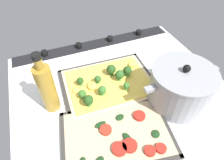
{
  "coord_description": "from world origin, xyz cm",
  "views": [
    {
      "loc": [
        21.73,
        44.32,
        54.02
      ],
      "look_at": [
        3.92,
        -0.19,
        6.77
      ],
      "focal_mm": 31.17,
      "sensor_mm": 36.0,
      "label": 1
    }
  ],
  "objects_px": {
    "baking_tray_back": "(117,135)",
    "oil_bottle": "(47,88)",
    "baking_tray_front": "(109,84)",
    "veggie_pizza_back": "(118,135)",
    "broccoli_pizza": "(108,82)",
    "cooking_pot": "(180,87)"
  },
  "relations": [
    {
      "from": "cooking_pot",
      "to": "baking_tray_front",
      "type": "bearing_deg",
      "value": -39.11
    },
    {
      "from": "broccoli_pizza",
      "to": "oil_bottle",
      "type": "height_order",
      "value": "oil_bottle"
    },
    {
      "from": "broccoli_pizza",
      "to": "veggie_pizza_back",
      "type": "distance_m",
      "value": 0.22
    },
    {
      "from": "broccoli_pizza",
      "to": "oil_bottle",
      "type": "distance_m",
      "value": 0.23
    },
    {
      "from": "baking_tray_front",
      "to": "broccoli_pizza",
      "type": "xyz_separation_m",
      "value": [
        0.0,
        0.0,
        0.01
      ]
    },
    {
      "from": "oil_bottle",
      "to": "baking_tray_back",
      "type": "bearing_deg",
      "value": 131.01
    },
    {
      "from": "baking_tray_back",
      "to": "oil_bottle",
      "type": "bearing_deg",
      "value": -48.99
    },
    {
      "from": "baking_tray_back",
      "to": "veggie_pizza_back",
      "type": "distance_m",
      "value": 0.01
    },
    {
      "from": "broccoli_pizza",
      "to": "baking_tray_back",
      "type": "xyz_separation_m",
      "value": [
        0.05,
        0.21,
        -0.01
      ]
    },
    {
      "from": "cooking_pot",
      "to": "broccoli_pizza",
      "type": "bearing_deg",
      "value": -38.25
    },
    {
      "from": "baking_tray_front",
      "to": "oil_bottle",
      "type": "bearing_deg",
      "value": 5.98
    },
    {
      "from": "veggie_pizza_back",
      "to": "oil_bottle",
      "type": "distance_m",
      "value": 0.27
    },
    {
      "from": "broccoli_pizza",
      "to": "baking_tray_back",
      "type": "bearing_deg",
      "value": 75.69
    },
    {
      "from": "baking_tray_front",
      "to": "cooking_pot",
      "type": "xyz_separation_m",
      "value": [
        -0.19,
        0.16,
        0.07
      ]
    },
    {
      "from": "broccoli_pizza",
      "to": "oil_bottle",
      "type": "bearing_deg",
      "value": 5.45
    },
    {
      "from": "broccoli_pizza",
      "to": "baking_tray_front",
      "type": "bearing_deg",
      "value": -144.12
    },
    {
      "from": "broccoli_pizza",
      "to": "veggie_pizza_back",
      "type": "height_order",
      "value": "broccoli_pizza"
    },
    {
      "from": "baking_tray_front",
      "to": "cooking_pot",
      "type": "distance_m",
      "value": 0.26
    },
    {
      "from": "baking_tray_front",
      "to": "cooking_pot",
      "type": "height_order",
      "value": "cooking_pot"
    },
    {
      "from": "veggie_pizza_back",
      "to": "oil_bottle",
      "type": "relative_size",
      "value": 1.5
    },
    {
      "from": "baking_tray_front",
      "to": "veggie_pizza_back",
      "type": "distance_m",
      "value": 0.22
    },
    {
      "from": "baking_tray_front",
      "to": "baking_tray_back",
      "type": "xyz_separation_m",
      "value": [
        0.06,
        0.21,
        0.0
      ]
    }
  ]
}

